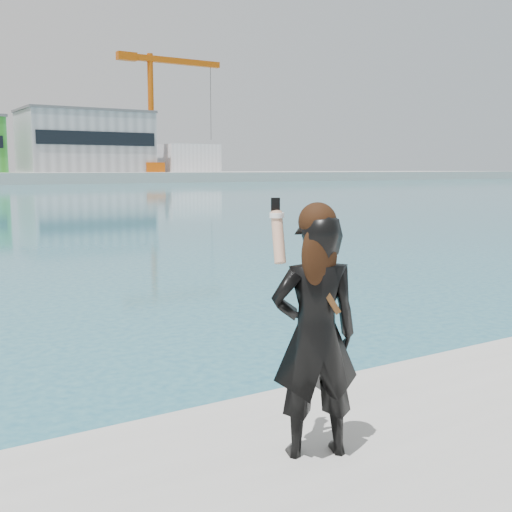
{
  "coord_description": "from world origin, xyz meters",
  "views": [
    {
      "loc": [
        -2.33,
        -3.3,
        2.64
      ],
      "look_at": [
        0.13,
        0.55,
        2.02
      ],
      "focal_mm": 45.0,
      "sensor_mm": 36.0,
      "label": 1
    }
  ],
  "objects": [
    {
      "name": "warehouse_grey_right",
      "position": [
        40.0,
        127.98,
        8.26
      ],
      "size": [
        25.5,
        15.35,
        12.5
      ],
      "color": "gray",
      "rests_on": "far_quay"
    },
    {
      "name": "ancillary_shed",
      "position": [
        62.0,
        126.0,
        5.0
      ],
      "size": [
        12.0,
        10.0,
        6.0
      ],
      "primitive_type": "cube",
      "color": "silver",
      "rests_on": "far_quay"
    },
    {
      "name": "flagpole_right",
      "position": [
        22.09,
        121.0,
        6.54
      ],
      "size": [
        1.28,
        0.16,
        8.0
      ],
      "color": "silver",
      "rests_on": "far_quay"
    },
    {
      "name": "dock_crane",
      "position": [
        53.2,
        122.0,
        15.07
      ],
      "size": [
        23.0,
        4.0,
        24.0
      ],
      "color": "#CB520B",
      "rests_on": "far_quay"
    },
    {
      "name": "woman",
      "position": [
        0.13,
        -0.15,
        1.64
      ],
      "size": [
        0.67,
        0.55,
        1.66
      ],
      "rotation": [
        0.0,
        0.0,
        2.78
      ],
      "color": "black",
      "rests_on": "near_quay"
    }
  ]
}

